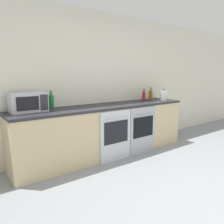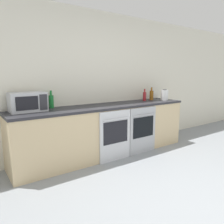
# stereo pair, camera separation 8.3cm
# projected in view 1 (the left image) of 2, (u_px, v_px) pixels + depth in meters

# --- Properties ---
(ground_plane) EXTENTS (16.00, 16.00, 0.00)m
(ground_plane) POSITION_uv_depth(u_px,v_px,m) (208.00, 206.00, 2.46)
(ground_plane) COLOR gray
(wall_back) EXTENTS (10.00, 0.06, 2.60)m
(wall_back) POSITION_uv_depth(u_px,v_px,m) (95.00, 83.00, 4.11)
(wall_back) COLOR silver
(wall_back) RESTS_ON ground_plane
(counter_back) EXTENTS (3.35, 0.68, 0.91)m
(counter_back) POSITION_uv_depth(u_px,v_px,m) (106.00, 130.00, 3.97)
(counter_back) COLOR #D1B789
(counter_back) RESTS_ON ground_plane
(oven_left) EXTENTS (0.62, 0.06, 0.86)m
(oven_left) POSITION_uv_depth(u_px,v_px,m) (116.00, 136.00, 3.68)
(oven_left) COLOR silver
(oven_left) RESTS_ON ground_plane
(oven_right) EXTENTS (0.62, 0.06, 0.86)m
(oven_right) POSITION_uv_depth(u_px,v_px,m) (143.00, 130.00, 4.05)
(oven_right) COLOR #A8AAAF
(oven_right) RESTS_ON ground_plane
(microwave) EXTENTS (0.51, 0.33, 0.29)m
(microwave) POSITION_uv_depth(u_px,v_px,m) (28.00, 102.00, 3.21)
(microwave) COLOR #B7BABF
(microwave) RESTS_ON counter_back
(bottle_green) EXTENTS (0.08, 0.08, 0.29)m
(bottle_green) POSITION_uv_depth(u_px,v_px,m) (51.00, 101.00, 3.56)
(bottle_green) COLOR #19722D
(bottle_green) RESTS_ON counter_back
(bottle_amber) EXTENTS (0.08, 0.08, 0.27)m
(bottle_amber) POSITION_uv_depth(u_px,v_px,m) (151.00, 95.00, 4.71)
(bottle_amber) COLOR #8C5114
(bottle_amber) RESTS_ON counter_back
(bottle_red) EXTENTS (0.07, 0.07, 0.25)m
(bottle_red) POSITION_uv_depth(u_px,v_px,m) (144.00, 96.00, 4.57)
(bottle_red) COLOR maroon
(bottle_red) RESTS_ON counter_back
(kettle) EXTENTS (0.15, 0.15, 0.23)m
(kettle) POSITION_uv_depth(u_px,v_px,m) (163.00, 95.00, 4.63)
(kettle) COLOR white
(kettle) RESTS_ON counter_back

